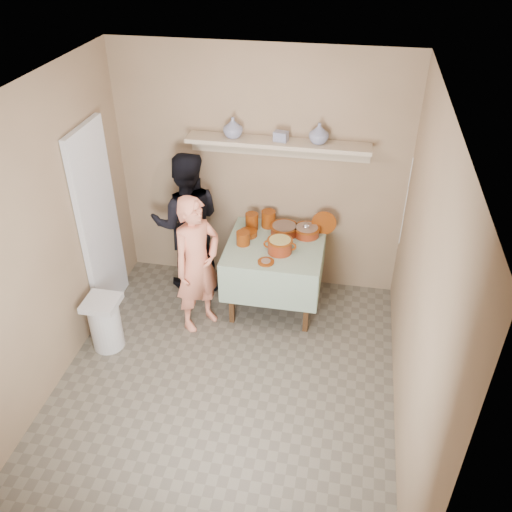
% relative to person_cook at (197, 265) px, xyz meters
% --- Properties ---
extents(ground, '(3.50, 3.50, 0.00)m').
position_rel_person_cook_xyz_m(ground, '(0.44, -0.83, -0.72)').
color(ground, '#665E50').
rests_on(ground, ground).
extents(tile_panel, '(0.06, 0.70, 2.00)m').
position_rel_person_cook_xyz_m(tile_panel, '(-1.02, 0.12, 0.28)').
color(tile_panel, silver).
rests_on(tile_panel, ground).
extents(plate_stack_a, '(0.14, 0.14, 0.18)m').
position_rel_person_cook_xyz_m(plate_stack_a, '(0.40, 0.70, 0.13)').
color(plate_stack_a, '#662708').
rests_on(plate_stack_a, serving_table).
extents(plate_stack_b, '(0.15, 0.15, 0.18)m').
position_rel_person_cook_xyz_m(plate_stack_b, '(0.56, 0.78, 0.13)').
color(plate_stack_b, '#662708').
rests_on(plate_stack_b, serving_table).
extents(bowl_stack, '(0.14, 0.14, 0.14)m').
position_rel_person_cook_xyz_m(bowl_stack, '(0.37, 0.39, 0.11)').
color(bowl_stack, '#662708').
rests_on(bowl_stack, serving_table).
extents(empty_bowl, '(0.18, 0.18, 0.05)m').
position_rel_person_cook_xyz_m(empty_bowl, '(0.39, 0.56, 0.07)').
color(empty_bowl, '#662708').
rests_on(empty_bowl, serving_table).
extents(propped_lid, '(0.26, 0.04, 0.26)m').
position_rel_person_cook_xyz_m(propped_lid, '(1.15, 0.75, 0.16)').
color(propped_lid, '#662708').
rests_on(propped_lid, serving_table).
extents(vase_right, '(0.25, 0.25, 0.20)m').
position_rel_person_cook_xyz_m(vase_right, '(1.03, 0.81, 1.10)').
color(vase_right, navy).
rests_on(vase_right, wall_shelf).
extents(vase_left, '(0.21, 0.21, 0.20)m').
position_rel_person_cook_xyz_m(vase_left, '(0.20, 0.80, 1.10)').
color(vase_left, navy).
rests_on(vase_left, wall_shelf).
extents(ceramic_box, '(0.15, 0.12, 0.09)m').
position_rel_person_cook_xyz_m(ceramic_box, '(0.67, 0.79, 1.04)').
color(ceramic_box, navy).
rests_on(ceramic_box, wall_shelf).
extents(person_cook, '(0.59, 0.63, 1.45)m').
position_rel_person_cook_xyz_m(person_cook, '(0.00, 0.00, 0.00)').
color(person_cook, '#F28868').
rests_on(person_cook, ground).
extents(person_helper, '(0.90, 0.78, 1.58)m').
position_rel_person_cook_xyz_m(person_helper, '(-0.29, 0.65, 0.07)').
color(person_helper, black).
rests_on(person_helper, ground).
extents(room_shell, '(3.04, 3.54, 2.62)m').
position_rel_person_cook_xyz_m(room_shell, '(0.44, -0.83, 0.89)').
color(room_shell, '#967B5C').
rests_on(room_shell, ground).
extents(serving_table, '(0.97, 0.97, 0.76)m').
position_rel_person_cook_xyz_m(serving_table, '(0.69, 0.45, -0.08)').
color(serving_table, '#4C2D16').
rests_on(serving_table, ground).
extents(cazuela_meat_a, '(0.30, 0.30, 0.10)m').
position_rel_person_cook_xyz_m(cazuela_meat_a, '(0.75, 0.66, 0.10)').
color(cazuela_meat_a, maroon).
rests_on(cazuela_meat_a, serving_table).
extents(cazuela_meat_b, '(0.28, 0.28, 0.10)m').
position_rel_person_cook_xyz_m(cazuela_meat_b, '(0.98, 0.67, 0.10)').
color(cazuela_meat_b, maroon).
rests_on(cazuela_meat_b, serving_table).
extents(ladle, '(0.08, 0.26, 0.19)m').
position_rel_person_cook_xyz_m(ladle, '(0.98, 0.66, 0.15)').
color(ladle, silver).
rests_on(ladle, cazuela_meat_b).
extents(cazuela_rice, '(0.33, 0.25, 0.14)m').
position_rel_person_cook_xyz_m(cazuela_rice, '(0.76, 0.31, 0.12)').
color(cazuela_rice, maroon).
rests_on(cazuela_rice, serving_table).
extents(front_plate, '(0.16, 0.16, 0.03)m').
position_rel_person_cook_xyz_m(front_plate, '(0.65, 0.10, 0.05)').
color(front_plate, '#662708').
rests_on(front_plate, serving_table).
extents(wall_shelf, '(1.80, 0.25, 0.21)m').
position_rel_person_cook_xyz_m(wall_shelf, '(0.64, 0.82, 0.95)').
color(wall_shelf, tan).
rests_on(wall_shelf, room_shell).
extents(trash_bin, '(0.32, 0.32, 0.56)m').
position_rel_person_cook_xyz_m(trash_bin, '(-0.80, -0.50, -0.44)').
color(trash_bin, silver).
rests_on(trash_bin, ground).
extents(electrical_cord, '(0.01, 0.05, 0.90)m').
position_rel_person_cook_xyz_m(electrical_cord, '(1.91, 0.65, 0.53)').
color(electrical_cord, silver).
rests_on(electrical_cord, wall_shelf).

